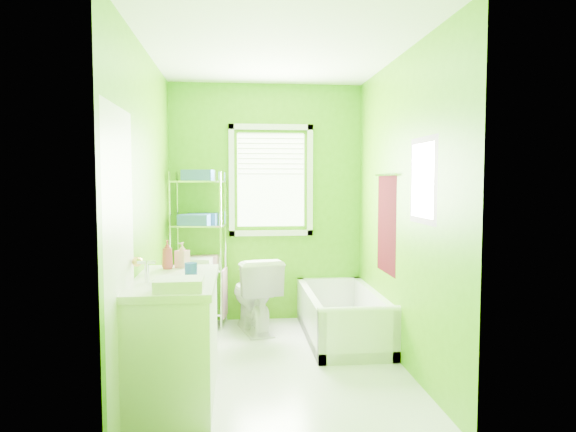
{
  "coord_description": "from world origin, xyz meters",
  "views": [
    {
      "loc": [
        -0.32,
        -4.2,
        1.55
      ],
      "look_at": [
        0.12,
        0.25,
        1.24
      ],
      "focal_mm": 32.0,
      "sensor_mm": 36.0,
      "label": 1
    }
  ],
  "objects": [
    {
      "name": "bathtub",
      "position": [
        0.7,
        0.67,
        0.16
      ],
      "size": [
        0.71,
        1.52,
        0.49
      ],
      "color": "white",
      "rests_on": "ground"
    },
    {
      "name": "vanity",
      "position": [
        -0.77,
        -0.55,
        0.46
      ],
      "size": [
        0.59,
        1.14,
        1.09
      ],
      "color": "white",
      "rests_on": "ground"
    },
    {
      "name": "room_envelope",
      "position": [
        0.0,
        0.0,
        1.55
      ],
      "size": [
        2.14,
        2.94,
        2.62
      ],
      "color": "#459607",
      "rests_on": "ground"
    },
    {
      "name": "ground",
      "position": [
        0.0,
        0.0,
        0.0
      ],
      "size": [
        2.9,
        2.9,
        0.0
      ],
      "primitive_type": "plane",
      "color": "silver",
      "rests_on": "ground"
    },
    {
      "name": "wire_shelf_unit",
      "position": [
        -0.71,
        1.27,
        1.01
      ],
      "size": [
        0.59,
        0.48,
        1.66
      ],
      "color": "silver",
      "rests_on": "ground"
    },
    {
      "name": "right_wall_decor",
      "position": [
        1.04,
        -0.02,
        1.32
      ],
      "size": [
        0.04,
        1.48,
        1.17
      ],
      "color": "#3E070A",
      "rests_on": "ground"
    },
    {
      "name": "door",
      "position": [
        -1.04,
        -1.0,
        1.0
      ],
      "size": [
        0.09,
        0.8,
        2.0
      ],
      "color": "white",
      "rests_on": "ground"
    },
    {
      "name": "toilet",
      "position": [
        -0.15,
        1.0,
        0.39
      ],
      "size": [
        0.59,
        0.84,
        0.78
      ],
      "primitive_type": "imported",
      "rotation": [
        0.0,
        0.0,
        3.37
      ],
      "color": "white",
      "rests_on": "ground"
    },
    {
      "name": "window",
      "position": [
        0.05,
        1.42,
        1.61
      ],
      "size": [
        0.92,
        0.05,
        1.22
      ],
      "color": "white",
      "rests_on": "ground"
    }
  ]
}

